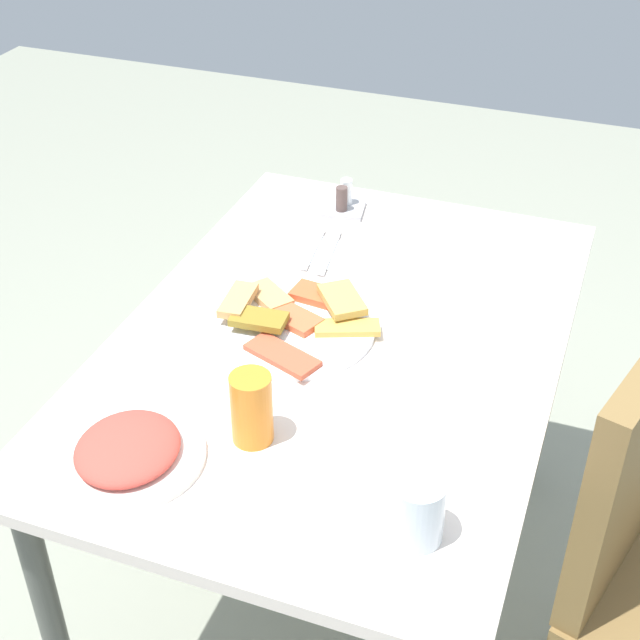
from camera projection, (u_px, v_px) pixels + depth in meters
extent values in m
plane|color=gray|center=(336.00, 593.00, 2.08)|extent=(6.00, 6.00, 0.00)
cube|color=silver|center=(339.00, 342.00, 1.67)|extent=(1.16, 0.79, 0.02)
cylinder|color=#4A4D47|center=(283.00, 317.00, 2.37)|extent=(0.04, 0.04, 0.70)
cylinder|color=#4A4D47|center=(56.00, 638.00, 1.57)|extent=(0.04, 0.04, 0.70)
cylinder|color=#4A4D47|center=(540.00, 372.00, 2.18)|extent=(0.04, 0.04, 0.70)
cube|color=brown|center=(634.00, 463.00, 1.50)|extent=(0.40, 0.16, 0.46)
cylinder|color=#282931|center=(623.00, 576.00, 1.89)|extent=(0.03, 0.03, 0.36)
cylinder|color=white|center=(291.00, 327.00, 1.68)|extent=(0.31, 0.31, 0.01)
cube|color=#DF613A|center=(294.00, 317.00, 1.68)|extent=(0.09, 0.12, 0.01)
cube|color=#C75236|center=(282.00, 355.00, 1.59)|extent=(0.10, 0.15, 0.01)
cube|color=tan|center=(238.00, 300.00, 1.69)|extent=(0.11, 0.06, 0.02)
cube|color=#DC5931|center=(316.00, 295.00, 1.74)|extent=(0.07, 0.10, 0.01)
cube|color=tan|center=(342.00, 299.00, 1.70)|extent=(0.13, 0.12, 0.01)
cube|color=gold|center=(347.00, 328.00, 1.65)|extent=(0.09, 0.13, 0.01)
cube|color=tan|center=(269.00, 296.00, 1.74)|extent=(0.10, 0.11, 0.02)
cube|color=olive|center=(259.00, 319.00, 1.65)|extent=(0.06, 0.10, 0.01)
cylinder|color=white|center=(129.00, 456.00, 1.40)|extent=(0.24, 0.24, 0.01)
ellipsoid|color=#D0463A|center=(128.00, 448.00, 1.39)|extent=(0.19, 0.18, 0.04)
sphere|color=yellow|center=(120.00, 454.00, 1.37)|extent=(0.03, 0.03, 0.03)
cylinder|color=orange|center=(252.00, 408.00, 1.40)|extent=(0.09, 0.09, 0.12)
cylinder|color=silver|center=(417.00, 510.00, 1.24)|extent=(0.08, 0.08, 0.10)
cube|color=white|center=(321.00, 252.00, 1.91)|extent=(0.13, 0.13, 0.00)
cube|color=silver|center=(313.00, 249.00, 1.91)|extent=(0.17, 0.03, 0.00)
cube|color=silver|center=(329.00, 252.00, 1.90)|extent=(0.18, 0.04, 0.00)
cube|color=#B2B2B7|center=(344.00, 209.00, 2.05)|extent=(0.10, 0.10, 0.01)
cylinder|color=white|center=(346.00, 192.00, 2.04)|extent=(0.03, 0.03, 0.06)
cylinder|color=brown|center=(342.00, 199.00, 2.02)|extent=(0.03, 0.03, 0.06)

